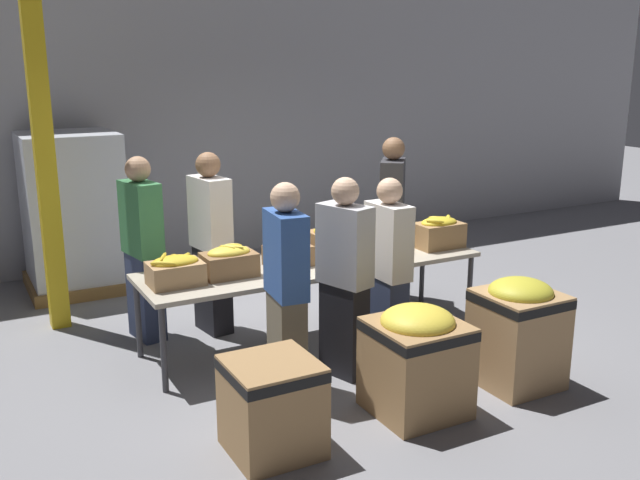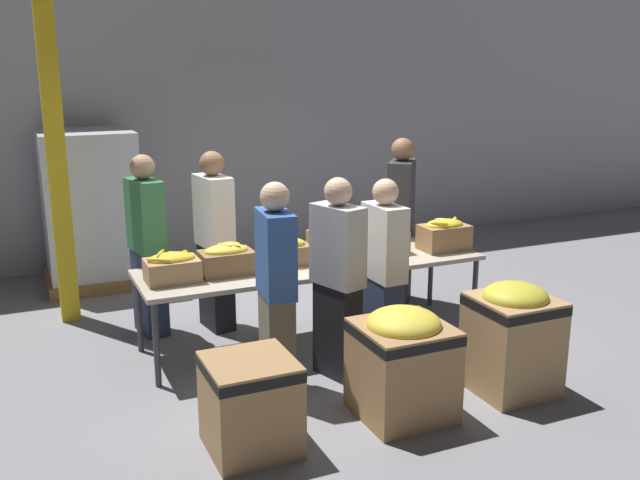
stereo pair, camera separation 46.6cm
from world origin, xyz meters
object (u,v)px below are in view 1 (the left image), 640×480
Objects in this scene: banana_box_3 at (333,240)px; pallet_stack_0 at (73,213)px; volunteer_0 at (143,250)px; volunteer_4 at (211,244)px; support_pillar at (41,117)px; volunteer_2 at (286,291)px; volunteer_5 at (392,221)px; sorting_table at (313,267)px; banana_box_1 at (229,261)px; donation_bin_0 at (272,403)px; banana_box_0 at (175,270)px; volunteer_1 at (388,273)px; volunteer_3 at (344,279)px; donation_bin_2 at (518,329)px; donation_bin_1 at (416,357)px; banana_box_5 at (439,232)px; banana_box_4 at (380,237)px; banana_box_2 at (288,252)px.

banana_box_3 is 3.12m from pallet_stack_0.
volunteer_0 is at bearing 156.54° from banana_box_3.
support_pillar is (-1.27, 0.81, 1.16)m from volunteer_4.
volunteer_2 is 2.39m from volunteer_5.
banana_box_1 is (-0.80, -0.02, 0.17)m from sorting_table.
banana_box_0 is at bearing 95.88° from donation_bin_0.
volunteer_3 reaches higher than volunteer_1.
banana_box_0 reaches higher than donation_bin_0.
banana_box_0 is 2.75m from donation_bin_2.
volunteer_5 is 2.14× the size of donation_bin_1.
volunteer_2 reaches higher than banana_box_3.
volunteer_2 reaches higher than banana_box_5.
banana_box_4 is at bearing -47.41° from pallet_stack_0.
volunteer_5 is at bearing 27.60° from banana_box_3.
donation_bin_1 is (-0.72, -1.60, -0.45)m from banana_box_4.
pallet_stack_0 is (-0.95, 3.42, 0.04)m from volunteer_2.
volunteer_2 is 0.94× the size of pallet_stack_0.
donation_bin_2 is at bearing -81.26° from banana_box_4.
sorting_table is 1.94m from donation_bin_0.
banana_box_2 is 0.79m from volunteer_3.
pallet_stack_0 reaches higher than donation_bin_0.
banana_box_3 is 0.48m from banana_box_4.
donation_bin_2 is at bearing -52.07° from banana_box_2.
volunteer_3 is at bearing 14.46° from volunteer_4.
volunteer_2 is (0.62, -0.76, -0.05)m from banana_box_0.
donation_bin_0 is at bearing -139.25° from banana_box_4.
banana_box_0 is 2.58m from banana_box_5.
banana_box_0 reaches higher than donation_bin_1.
banana_box_3 reaches higher than donation_bin_1.
sorting_table is at bearing -6.52° from banana_box_2.
volunteer_3 is 1.36m from donation_bin_0.
volunteer_4 is (-0.98, 0.56, -0.05)m from banana_box_3.
donation_bin_2 is (1.11, -0.80, -0.35)m from volunteer_3.
pallet_stack_0 is (-2.91, 2.71, -0.03)m from banana_box_5.
donation_bin_2 is (1.64, -0.74, -0.35)m from volunteer_2.
volunteer_4 reaches higher than volunteer_3.
pallet_stack_0 is (-1.49, 3.36, 0.05)m from volunteer_3.
sorting_table is at bearing -26.43° from volunteer_3.
pallet_stack_0 is at bearing 111.36° from donation_bin_1.
banana_box_3 reaches higher than donation_bin_0.
banana_box_3 is 2.86m from support_pillar.
volunteer_2 is at bearing 132.35° from donation_bin_1.
volunteer_4 is at bearing 108.30° from donation_bin_1.
volunteer_2 is at bearing -116.65° from banana_box_2.
sorting_table is 1.79× the size of pallet_stack_0.
donation_bin_0 is at bearing -125.76° from sorting_table.
banana_box_5 is 0.27× the size of volunteer_4.
donation_bin_1 is at bearing -114.20° from banana_box_4.
donation_bin_0 is at bearing 154.27° from volunteer_2.
donation_bin_1 is (0.74, -2.22, -0.42)m from volunteer_4.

